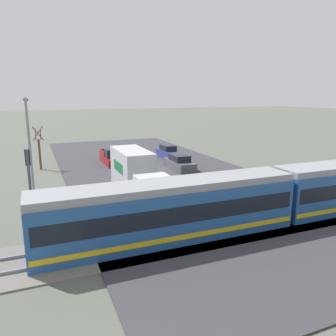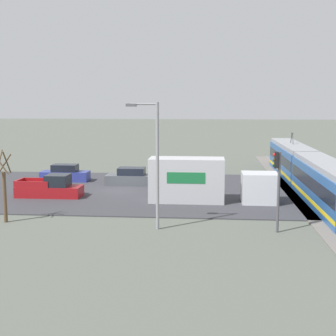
# 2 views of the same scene
# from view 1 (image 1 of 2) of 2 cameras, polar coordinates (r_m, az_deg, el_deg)

# --- Properties ---
(ground_plane) EXTENTS (320.00, 320.00, 0.00)m
(ground_plane) POSITION_cam_1_polar(r_m,az_deg,el_deg) (34.88, -2.26, -0.49)
(ground_plane) COLOR #565B51
(road_surface) EXTENTS (18.74, 49.89, 0.08)m
(road_surface) POSITION_cam_1_polar(r_m,az_deg,el_deg) (34.87, -2.26, -0.43)
(road_surface) COLOR #38383D
(road_surface) RESTS_ON ground
(rail_bed) EXTENTS (52.14, 4.40, 0.22)m
(rail_bed) POSITION_cam_1_polar(r_m,az_deg,el_deg) (21.05, 13.43, -9.62)
(rail_bed) COLOR slate
(rail_bed) RESTS_ON ground
(light_rail_tram) EXTENTS (29.85, 2.59, 4.38)m
(light_rail_tram) POSITION_cam_1_polar(r_m,az_deg,el_deg) (22.02, 18.93, -4.54)
(light_rail_tram) COLOR #235193
(light_rail_tram) RESTS_ON ground
(box_truck) EXTENTS (2.40, 9.74, 3.36)m
(box_truck) POSITION_cam_1_polar(r_m,az_deg,el_deg) (26.50, -5.43, -1.12)
(box_truck) COLOR silver
(box_truck) RESTS_ON ground
(pickup_truck) EXTENTS (1.92, 5.22, 1.82)m
(pickup_truck) POSITION_cam_1_polar(r_m,az_deg,el_deg) (38.59, -9.70, 1.77)
(pickup_truck) COLOR maroon
(pickup_truck) RESTS_ON ground
(sedan_car_0) EXTENTS (1.86, 4.72, 1.58)m
(sedan_car_0) POSITION_cam_1_polar(r_m,az_deg,el_deg) (35.25, 2.02, 0.86)
(sedan_car_0) COLOR #4C5156
(sedan_car_0) RESTS_ON ground
(sedan_car_1) EXTENTS (1.70, 4.60, 1.61)m
(sedan_car_1) POSITION_cam_1_polar(r_m,az_deg,el_deg) (41.88, -0.02, 2.76)
(sedan_car_1) COLOR navy
(sedan_car_1) RESTS_ON ground
(traffic_light_pole) EXTENTS (0.28, 0.47, 4.82)m
(traffic_light_pole) POSITION_cam_1_polar(r_m,az_deg,el_deg) (20.84, -23.00, -1.56)
(traffic_light_pole) COLOR #47474C
(traffic_light_pole) RESTS_ON ground
(street_tree) EXTENTS (1.11, 0.92, 4.67)m
(street_tree) POSITION_cam_1_polar(r_m,az_deg,el_deg) (37.79, -21.49, 2.94)
(street_tree) COLOR brown
(street_tree) RESTS_ON ground
(street_lamp_near_crossing) EXTENTS (0.36, 1.95, 7.70)m
(street_lamp_near_crossing) POSITION_cam_1_polar(r_m,az_deg,el_deg) (27.82, -23.04, 4.54)
(street_lamp_near_crossing) COLOR gray
(street_lamp_near_crossing) RESTS_ON ground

